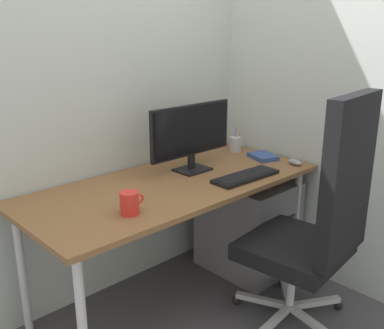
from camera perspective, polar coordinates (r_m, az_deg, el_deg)
ground_plane at (r=2.69m, az=-2.10°, el=-16.84°), size 8.00×8.00×0.00m
wall_back at (r=2.54m, az=-8.51°, el=14.67°), size 3.21×0.04×2.80m
wall_side_right at (r=2.73m, az=14.90°, el=14.47°), size 0.04×2.29×2.80m
desk at (r=2.38m, az=-2.27°, el=-3.59°), size 1.64×0.72×0.72m
office_chair at (r=2.25m, az=16.11°, el=-6.69°), size 0.61×0.61×1.23m
filing_cabinet at (r=2.89m, az=7.15°, el=-7.65°), size 0.45×0.54×0.59m
monitor at (r=2.49m, az=-0.07°, el=4.07°), size 0.57×0.15×0.38m
keyboard at (r=2.43m, az=6.93°, el=-1.52°), size 0.42×0.15×0.02m
mouse at (r=2.71m, az=13.13°, el=0.31°), size 0.07×0.11×0.04m
pen_holder at (r=2.94m, az=5.59°, el=2.64°), size 0.08×0.08×0.16m
notebook at (r=2.81m, az=9.12°, el=1.03°), size 0.18×0.21×0.03m
coffee_mug at (r=1.97m, az=-8.01°, el=-4.92°), size 0.12×0.09×0.10m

